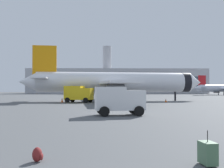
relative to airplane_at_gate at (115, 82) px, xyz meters
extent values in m
cylinder|color=white|center=(0.23, 0.03, 0.04)|extent=(30.24, 7.38, 3.80)
cone|color=white|center=(16.31, 1.98, 0.04)|extent=(2.82, 3.87, 3.61)
cone|color=white|center=(-16.25, -1.97, 0.04)|extent=(3.59, 3.78, 3.42)
cylinder|color=black|center=(14.13, 1.71, 0.04)|extent=(1.86, 4.02, 3.88)
cube|color=white|center=(-1.72, 7.85, -0.26)|extent=(6.69, 16.46, 0.36)
cube|color=white|center=(0.20, -8.03, -0.26)|extent=(6.69, 16.46, 0.36)
cylinder|color=gray|center=(-1.42, 5.37, -1.56)|extent=(3.44, 2.57, 2.20)
cylinder|color=gray|center=(-0.10, -5.55, -1.56)|extent=(3.44, 2.57, 2.20)
cube|color=orange|center=(-13.17, -1.59, 3.64)|extent=(4.41, 0.89, 6.40)
cube|color=white|center=(-14.05, 1.52, 0.64)|extent=(3.30, 6.27, 0.24)
cube|color=white|center=(-13.28, -4.83, 0.64)|extent=(3.30, 6.27, 0.24)
cylinder|color=black|center=(12.14, 1.47, -2.76)|extent=(0.36, 0.36, 1.80)
cylinder|color=black|center=(-2.04, 2.17, -2.76)|extent=(0.44, 0.44, 1.80)
cylinder|color=black|center=(-1.46, -2.59, -2.76)|extent=(0.44, 0.44, 1.80)
cylinder|color=silver|center=(43.83, 51.01, -1.04)|extent=(21.26, 7.09, 2.68)
cone|color=silver|center=(32.38, 48.54, -1.04)|extent=(2.72, 2.84, 2.41)
cube|color=silver|center=(41.95, 56.38, -1.26)|extent=(5.69, 11.75, 0.25)
cylinder|color=gray|center=(42.32, 54.66, -2.17)|extent=(2.54, 1.99, 1.55)
cube|color=red|center=(34.52, 49.00, 1.50)|extent=(3.09, 0.90, 4.52)
cube|color=silver|center=(33.70, 51.14, -0.62)|extent=(2.69, 4.53, 0.17)
cube|color=silver|center=(34.65, 46.72, -0.62)|extent=(2.69, 4.53, 0.17)
cylinder|color=black|center=(42.09, 52.37, -3.02)|extent=(0.31, 0.31, 1.27)
cylinder|color=black|center=(42.81, 49.06, -3.02)|extent=(0.31, 0.31, 1.27)
cube|color=yellow|center=(-4.97, -5.19, -2.14)|extent=(2.22, 2.58, 2.04)
cube|color=#1E232D|center=(-4.28, -5.38, -1.66)|extent=(0.62, 1.93, 0.84)
cube|color=yellow|center=(-7.28, -4.53, -1.96)|extent=(3.61, 2.97, 2.40)
cylinder|color=black|center=(-4.54, -4.12, -3.21)|extent=(0.93, 0.46, 0.90)
cylinder|color=black|center=(-5.17, -6.33, -3.21)|extent=(0.93, 0.46, 0.90)
cylinder|color=black|center=(-7.77, -3.19, -3.21)|extent=(0.93, 0.46, 0.90)
cylinder|color=black|center=(-8.40, -5.40, -3.21)|extent=(0.93, 0.46, 0.90)
cube|color=white|center=(0.77, -27.94, -2.27)|extent=(2.01, 2.21, 1.78)
cube|color=#1E232D|center=(1.51, -27.84, -1.85)|extent=(0.32, 1.79, 0.74)
cube|color=white|center=(-1.41, -28.22, -2.11)|extent=(2.88, 2.33, 2.10)
cylinder|color=black|center=(0.85, -26.87, -3.21)|extent=(0.92, 0.34, 0.90)
cylinder|color=black|center=(1.13, -28.95, -3.21)|extent=(0.92, 0.34, 0.90)
cylinder|color=black|center=(-2.20, -27.27, -3.21)|extent=(0.92, 0.34, 0.90)
cylinder|color=black|center=(-1.93, -29.35, -3.21)|extent=(0.92, 0.34, 0.90)
cube|color=#F2590C|center=(9.13, -3.67, -3.64)|extent=(0.44, 0.44, 0.04)
cone|color=#F2590C|center=(9.13, -3.67, -3.32)|extent=(0.36, 0.36, 0.59)
cylinder|color=white|center=(9.13, -3.67, -3.29)|extent=(0.23, 0.23, 0.10)
cube|color=#F2590C|center=(-7.49, 7.58, -3.64)|extent=(0.44, 0.44, 0.04)
cone|color=#F2590C|center=(-7.49, 7.58, -3.23)|extent=(0.36, 0.36, 0.77)
cylinder|color=white|center=(-7.49, 7.58, -3.19)|extent=(0.23, 0.23, 0.10)
cube|color=#F2590C|center=(0.16, -17.10, -3.64)|extent=(0.44, 0.44, 0.04)
cone|color=#F2590C|center=(0.16, -17.10, -3.30)|extent=(0.36, 0.36, 0.63)
cylinder|color=white|center=(0.16, -17.10, -3.27)|extent=(0.23, 0.23, 0.10)
cube|color=#F2590C|center=(-9.54, -3.84, -3.64)|extent=(0.44, 0.44, 0.04)
cone|color=#F2590C|center=(-9.54, -3.84, -3.23)|extent=(0.36, 0.36, 0.78)
cylinder|color=white|center=(-9.54, -3.84, -3.19)|extent=(0.23, 0.23, 0.10)
cube|color=#476B4C|center=(1.38, -44.43, -3.27)|extent=(0.47, 0.68, 0.70)
cylinder|color=black|center=(1.38, -44.43, -2.74)|extent=(0.02, 0.02, 0.36)
cylinder|color=black|center=(1.35, -44.21, -3.62)|extent=(0.08, 0.04, 0.08)
cylinder|color=black|center=(1.41, -44.66, -3.62)|extent=(0.08, 0.04, 0.08)
ellipsoid|color=maroon|center=(-4.13, -43.87, -3.42)|extent=(0.32, 0.40, 0.48)
ellipsoid|color=maroon|center=(-3.99, -43.87, -3.49)|extent=(0.12, 0.28, 0.24)
cube|color=#B2B2B7|center=(4.39, 88.45, 2.51)|extent=(89.52, 17.32, 12.33)
cube|color=#334756|center=(4.39, 79.74, 1.89)|extent=(85.04, 0.10, 5.55)
cylinder|color=#B2B2B7|center=(-0.83, 88.45, 14.67)|extent=(4.40, 4.40, 12.00)
camera|label=1|loc=(-1.87, -53.09, -1.23)|focal=44.09mm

